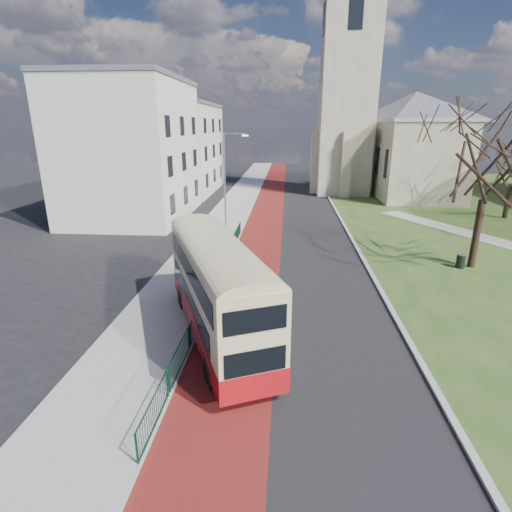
# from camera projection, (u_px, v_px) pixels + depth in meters

# --- Properties ---
(ground) EXTENTS (160.00, 160.00, 0.00)m
(ground) POSITION_uv_depth(u_px,v_px,m) (265.00, 327.00, 18.03)
(ground) COLOR black
(ground) RESTS_ON ground
(road_carriageway) EXTENTS (9.00, 120.00, 0.01)m
(road_carriageway) POSITION_uv_depth(u_px,v_px,m) (293.00, 224.00, 36.86)
(road_carriageway) COLOR black
(road_carriageway) RESTS_ON ground
(bus_lane) EXTENTS (3.40, 120.00, 0.01)m
(bus_lane) POSITION_uv_depth(u_px,v_px,m) (264.00, 223.00, 37.06)
(bus_lane) COLOR #591414
(bus_lane) RESTS_ON ground
(pavement_west) EXTENTS (4.00, 120.00, 0.12)m
(pavement_west) POSITION_uv_depth(u_px,v_px,m) (224.00, 222.00, 37.32)
(pavement_west) COLOR gray
(pavement_west) RESTS_ON ground
(kerb_west) EXTENTS (0.25, 120.00, 0.13)m
(kerb_west) POSITION_uv_depth(u_px,v_px,m) (245.00, 222.00, 37.17)
(kerb_west) COLOR #999993
(kerb_west) RESTS_ON ground
(kerb_east) EXTENTS (0.25, 80.00, 0.13)m
(kerb_east) POSITION_uv_depth(u_px,v_px,m) (341.00, 219.00, 38.40)
(kerb_east) COLOR #999993
(kerb_east) RESTS_ON ground
(pedestrian_railing) EXTENTS (0.07, 24.00, 1.12)m
(pedestrian_railing) POSITION_uv_depth(u_px,v_px,m) (216.00, 281.00, 21.86)
(pedestrian_railing) COLOR #0C3624
(pedestrian_railing) RESTS_ON ground
(gothic_church) EXTENTS (16.38, 18.00, 40.00)m
(gothic_church) POSITION_uv_depth(u_px,v_px,m) (385.00, 87.00, 48.98)
(gothic_church) COLOR gray
(gothic_church) RESTS_ON ground
(street_block_near) EXTENTS (10.30, 14.30, 13.00)m
(street_block_near) POSITION_uv_depth(u_px,v_px,m) (131.00, 149.00, 37.85)
(street_block_near) COLOR beige
(street_block_near) RESTS_ON ground
(street_block_far) EXTENTS (10.30, 16.30, 11.50)m
(street_block_far) POSITION_uv_depth(u_px,v_px,m) (177.00, 148.00, 53.23)
(street_block_far) COLOR beige
(street_block_far) RESTS_ON ground
(streetlamp) EXTENTS (2.13, 0.18, 8.00)m
(streetlamp) POSITION_uv_depth(u_px,v_px,m) (226.00, 176.00, 33.96)
(streetlamp) COLOR gray
(streetlamp) RESTS_ON pavement_west
(bus) EXTENTS (6.07, 10.17, 4.21)m
(bus) POSITION_uv_depth(u_px,v_px,m) (217.00, 285.00, 16.50)
(bus) COLOR maroon
(bus) RESTS_ON ground
(winter_tree_near) EXTENTS (9.25, 9.25, 11.16)m
(winter_tree_near) POSITION_uv_depth(u_px,v_px,m) (493.00, 142.00, 23.20)
(winter_tree_near) COLOR black
(winter_tree_near) RESTS_ON grass_green
(litter_bin) EXTENTS (0.60, 0.60, 0.92)m
(litter_bin) POSITION_uv_depth(u_px,v_px,m) (461.00, 261.00, 25.30)
(litter_bin) COLOR black
(litter_bin) RESTS_ON grass_green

